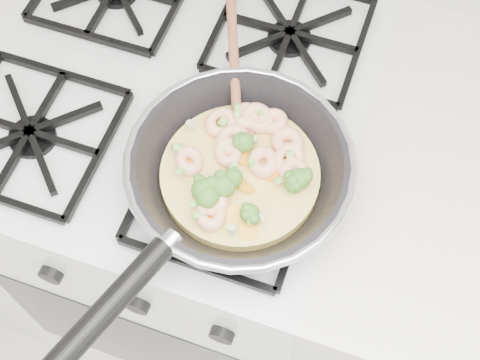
% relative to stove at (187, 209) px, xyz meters
% --- Properties ---
extents(stove, '(0.60, 0.60, 0.92)m').
position_rel_stove_xyz_m(stove, '(0.00, 0.00, 0.00)').
color(stove, white).
rests_on(stove, ground).
extents(skillet, '(0.31, 0.66, 0.10)m').
position_rel_stove_xyz_m(skillet, '(0.16, -0.13, 0.50)').
color(skillet, black).
rests_on(skillet, stove).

